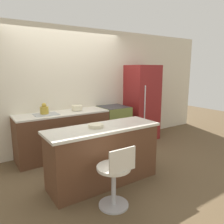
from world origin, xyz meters
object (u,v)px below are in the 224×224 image
object	(u,v)px
oven_range	(114,126)
stool_chair	(115,178)
mixing_bowl	(77,108)
kettle	(44,109)
refrigerator	(142,103)

from	to	relation	value
oven_range	stool_chair	xyz separation A→B (m)	(-1.32, -1.98, -0.05)
oven_range	mixing_bowl	world-z (taller)	mixing_bowl
stool_chair	kettle	world-z (taller)	kettle
oven_range	refrigerator	bearing A→B (deg)	-0.35
refrigerator	stool_chair	distance (m)	2.97
mixing_bowl	refrigerator	bearing A→B (deg)	-1.53
refrigerator	mixing_bowl	bearing A→B (deg)	178.47
kettle	mixing_bowl	bearing A→B (deg)	-0.00
mixing_bowl	oven_range	bearing A→B (deg)	-2.66
refrigerator	stool_chair	xyz separation A→B (m)	(-2.16, -1.97, -0.51)
stool_chair	kettle	size ratio (longest dim) A/B	3.97
kettle	mixing_bowl	size ratio (longest dim) A/B	0.96
oven_range	kettle	world-z (taller)	kettle
refrigerator	kettle	bearing A→B (deg)	178.90
oven_range	stool_chair	size ratio (longest dim) A/B	1.08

